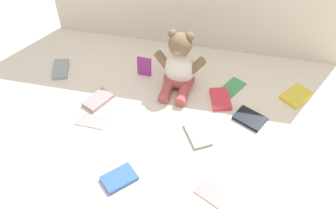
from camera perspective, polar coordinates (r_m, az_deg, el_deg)
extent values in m
plane|color=silver|center=(1.63, 0.85, 0.11)|extent=(3.20, 3.20, 0.00)
ellipsoid|color=white|center=(1.70, 1.82, 6.78)|extent=(0.15, 0.12, 0.18)
ellipsoid|color=#B24C4C|center=(1.73, 1.73, 5.16)|extent=(0.15, 0.13, 0.07)
sphere|color=#7A6047|center=(1.61, 1.89, 10.38)|extent=(0.11, 0.11, 0.10)
ellipsoid|color=#997C5E|center=(1.58, 1.54, 9.34)|extent=(0.04, 0.03, 0.03)
sphere|color=#7A6047|center=(1.60, 0.72, 11.94)|extent=(0.04, 0.04, 0.04)
sphere|color=#7A6047|center=(1.59, 3.32, 11.53)|extent=(0.04, 0.04, 0.04)
cylinder|color=#7A6047|center=(1.69, -0.75, 7.94)|extent=(0.09, 0.04, 0.10)
cylinder|color=#7A6047|center=(1.66, 4.39, 7.06)|extent=(0.09, 0.04, 0.10)
cylinder|color=#B24C4C|center=(1.68, -0.34, 3.07)|extent=(0.05, 0.11, 0.05)
cylinder|color=#B24C4C|center=(1.66, 2.24, 2.59)|extent=(0.05, 0.11, 0.05)
cube|color=yellow|center=(1.78, 19.15, 2.37)|extent=(0.16, 0.16, 0.02)
cube|color=#9A9396|center=(1.62, -11.77, -1.33)|extent=(0.13, 0.07, 0.01)
cube|color=gray|center=(1.89, -16.20, 6.36)|extent=(0.11, 0.15, 0.02)
cube|color=#A5A19F|center=(1.54, 4.59, -3.44)|extent=(0.14, 0.16, 0.01)
cube|color=black|center=(1.63, 12.48, -0.98)|extent=(0.15, 0.14, 0.02)
cube|color=#A58C93|center=(1.69, -10.74, 1.81)|extent=(0.13, 0.15, 0.02)
cube|color=#3360BA|center=(1.42, -7.53, -10.06)|extent=(0.15, 0.15, 0.02)
cube|color=#97308E|center=(1.78, -3.67, 7.00)|extent=(0.07, 0.03, 0.10)
cube|color=#DB3344|center=(1.68, 8.09, 2.00)|extent=(0.11, 0.15, 0.02)
cube|color=#3C9A5B|center=(1.76, 9.89, 3.82)|extent=(0.13, 0.15, 0.01)
cube|color=#A87F80|center=(1.39, 6.68, -12.20)|extent=(0.13, 0.12, 0.01)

